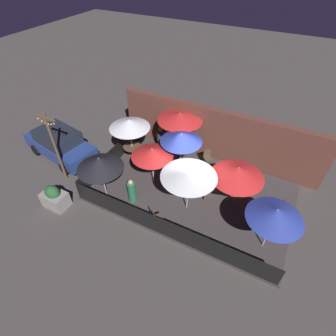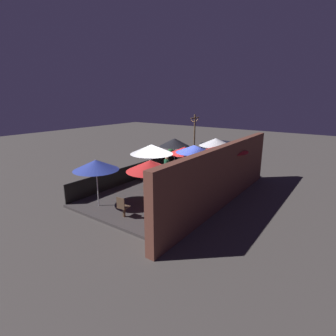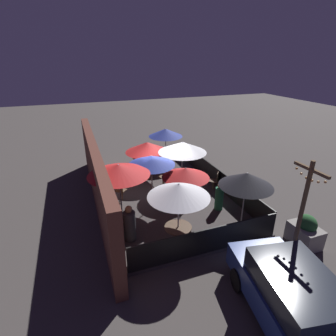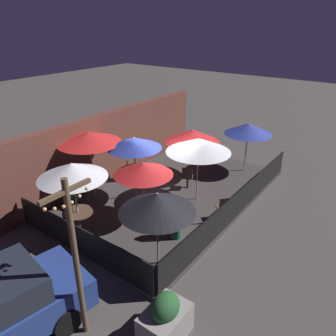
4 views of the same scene
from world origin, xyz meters
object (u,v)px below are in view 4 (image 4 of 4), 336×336
object	(u,v)px
patio_umbrella_1	(193,136)
patio_chair_1	(130,168)
patio_umbrella_3	(89,138)
patio_umbrella_6	(198,145)
dining_table_0	(78,216)
patio_umbrella_2	(143,169)
dining_table_1	(192,163)
patron_1	(176,222)
patio_chair_0	(187,177)
patio_umbrella_5	(157,203)
planter_box	(165,319)
patron_0	(71,192)
patio_umbrella_0	(72,171)
patio_umbrella_4	(248,129)
light_post	(75,254)
patio_umbrella_7	(134,143)
patio_chair_2	(224,208)
patio_chair_3	(212,150)

from	to	relation	value
patio_umbrella_1	patio_chair_1	bearing A→B (deg)	135.95
patio_umbrella_3	patio_umbrella_6	bearing A→B (deg)	-59.37
dining_table_0	patio_umbrella_2	bearing A→B (deg)	-29.61
patio_umbrella_6	patio_chair_1	distance (m)	3.49
dining_table_1	patron_1	world-z (taller)	patron_1
patio_umbrella_3	patio_chair_0	xyz separation A→B (m)	(2.48, -2.62, -1.77)
patio_umbrella_3	patio_chair_0	bearing A→B (deg)	-46.54
patio_umbrella_5	planter_box	xyz separation A→B (m)	(-1.66, -1.47, -1.53)
dining_table_0	patron_0	size ratio (longest dim) A/B	0.68
dining_table_1	patron_1	distance (m)	4.49
patio_chair_0	planter_box	world-z (taller)	planter_box
dining_table_1	planter_box	distance (m)	7.89
patio_umbrella_0	patio_umbrella_1	distance (m)	5.68
patio_umbrella_0	patio_umbrella_5	distance (m)	2.85
patio_umbrella_4	dining_table_1	world-z (taller)	patio_umbrella_4
patio_umbrella_2	patio_umbrella_5	size ratio (longest dim) A/B	0.93
patio_umbrella_1	patio_umbrella_3	distance (m)	4.22
patio_umbrella_4	patron_0	distance (m)	7.57
patio_umbrella_4	planter_box	xyz separation A→B (m)	(-8.72, -2.10, -1.53)
patio_umbrella_4	light_post	bearing A→B (deg)	-176.45
patio_umbrella_2	patio_umbrella_5	world-z (taller)	patio_umbrella_5
planter_box	patron_0	bearing A→B (deg)	68.91
patio_chair_1	patio_umbrella_4	bearing A→B (deg)	0.68
patron_0	patio_umbrella_3	bearing A→B (deg)	50.58
patio_umbrella_1	patron_0	distance (m)	5.27
patio_chair_0	dining_table_0	bearing A→B (deg)	141.61
patio_umbrella_7	patio_umbrella_2	bearing A→B (deg)	-127.74
patio_umbrella_3	dining_table_0	size ratio (longest dim) A/B	2.68
patio_umbrella_4	dining_table_0	size ratio (longest dim) A/B	2.33
patio_chair_1	light_post	bearing A→B (deg)	-101.78
dining_table_0	patron_0	xyz separation A→B (m)	(0.91, 1.47, -0.02)
patio_chair_1	patron_1	xyz separation A→B (m)	(-2.15, -3.80, 0.03)
patio_umbrella_0	patio_chair_2	xyz separation A→B (m)	(3.27, -3.28, -1.67)
patio_umbrella_6	patio_umbrella_3	bearing A→B (deg)	120.63
patio_umbrella_7	patio_umbrella_0	bearing A→B (deg)	-178.47
patio_umbrella_4	patio_chair_0	distance (m)	3.43
patio_chair_3	patio_umbrella_7	bearing A→B (deg)	-9.71
patio_chair_0	patio_chair_3	size ratio (longest dim) A/B	1.04
patio_umbrella_7	light_post	bearing A→B (deg)	-150.12
patio_chair_2	patron_1	distance (m)	1.82
patron_1	patio_umbrella_4	bearing A→B (deg)	-157.80
patio_umbrella_0	patron_1	size ratio (longest dim) A/B	1.96
patio_umbrella_7	patron_0	xyz separation A→B (m)	(-1.85, 1.40, -1.57)
patio_umbrella_0	patio_umbrella_6	xyz separation A→B (m)	(3.99, -1.81, -0.03)
patio_umbrella_6	planter_box	world-z (taller)	patio_umbrella_6
patio_umbrella_2	patio_umbrella_3	distance (m)	2.65
patio_umbrella_3	patio_umbrella_4	bearing A→B (deg)	-34.54
dining_table_0	patio_chair_3	size ratio (longest dim) A/B	1.03
patio_umbrella_0	dining_table_1	world-z (taller)	patio_umbrella_0
patio_umbrella_2	dining_table_0	xyz separation A→B (m)	(-1.88, 1.07, -1.20)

